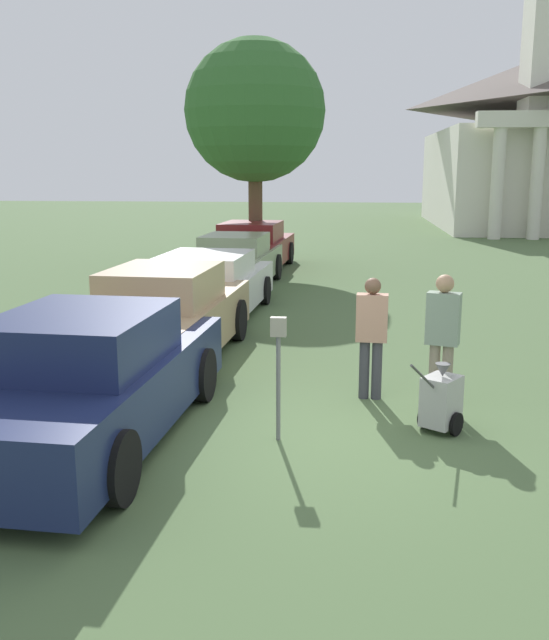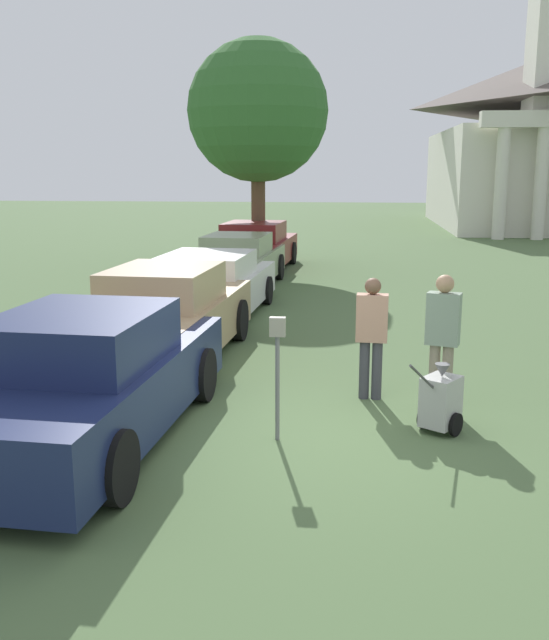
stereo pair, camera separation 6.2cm
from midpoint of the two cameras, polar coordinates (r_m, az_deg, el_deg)
name	(u,v)px [view 2 (the right image)]	position (r m, az deg, el deg)	size (l,w,h in m)	color
ground_plane	(299,437)	(8.50, 2.15, -9.32)	(120.00, 120.00, 0.00)	#4C663D
parked_car_navy	(89,380)	(8.47, -14.40, -4.68)	(2.25, 5.10, 1.55)	#19234C
parked_car_tan	(167,317)	(11.75, -8.41, 0.24)	(2.14, 4.94, 1.56)	tan
parked_car_white	(209,287)	(15.08, -5.13, 2.62)	(2.29, 5.36, 1.38)	silver
parked_car_sage	(239,262)	(18.94, -2.80, 4.64)	(2.10, 4.80, 1.41)	gray
parked_car_maroon	(255,248)	(22.15, -1.48, 5.80)	(2.29, 5.26, 1.49)	maroon
parking_meter	(277,356)	(8.10, 0.46, -2.89)	(0.18, 0.09, 1.46)	slate
person_worker	(372,331)	(9.69, 7.96, -0.88)	(0.43, 0.25, 1.67)	#3F3F47
person_supervisor	(443,333)	(9.46, 13.48, -1.01)	(0.47, 0.34, 1.77)	gray
equipment_cart	(441,401)	(8.75, 13.35, -6.33)	(0.72, 0.92, 1.00)	#B2B2AD
church	(526,129)	(41.17, 19.51, 14.24)	(8.61, 15.81, 23.33)	silver
shade_tree	(258,112)	(22.73, -1.26, 16.33)	(4.32, 4.32, 6.99)	brown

